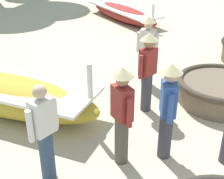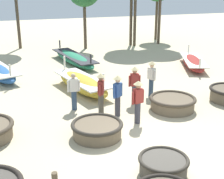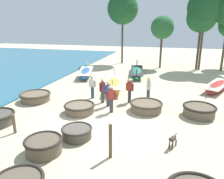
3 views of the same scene
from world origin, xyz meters
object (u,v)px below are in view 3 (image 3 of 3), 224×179
Objects in this scene: tree_leftmost at (202,18)px; fisherman_standing_right at (130,88)px; long_boat_white_hull at (137,72)px; coracle_far_left at (199,110)px; mooring_post_inland at (14,124)px; long_boat_ochre_hull at (217,86)px; fisherman_with_hat at (111,97)px; fisherman_crouching at (108,91)px; coracle_center at (35,96)px; fisherman_by_coracle at (149,87)px; tree_rightmost at (162,28)px; long_boat_blue_hull at (86,73)px; dog at (173,139)px; tree_left_mid at (206,7)px; coracle_tilted at (146,106)px; long_boat_red_hull at (114,85)px; fisherman_standing_left at (92,86)px; tree_center at (123,9)px; mooring_post_shoreline at (110,141)px; coracle_nearest at (44,145)px; fisherman_hauling at (102,89)px; coracle_upturned at (79,108)px; coracle_beside_post at (77,132)px.

fisherman_standing_right is at bearing -112.28° from tree_leftmost.
coracle_far_left is at bearing -61.64° from long_boat_white_hull.
coracle_far_left is 9.64m from mooring_post_inland.
tree_leftmost is at bearing 95.94° from long_boat_ochre_hull.
fisherman_with_hat is 1.01m from fisherman_crouching.
coracle_center is 1.21× the size of fisherman_crouching.
fisherman_by_coracle reaches higher than long_boat_ochre_hull.
long_boat_blue_hull is at bearing -136.47° from tree_rightmost.
long_boat_white_hull is 7.70m from fisherman_by_coracle.
dog is 7.20m from mooring_post_inland.
coracle_center is 19.12m from tree_left_mid.
coracle_center is 2.18× the size of mooring_post_inland.
coracle_center is 0.28× the size of tree_leftmost.
coracle_tilted is 1.16× the size of fisherman_crouching.
fisherman_with_hat is 1.00× the size of fisherman_standing_right.
long_boat_red_hull is 3.52m from fisherman_crouching.
long_boat_white_hull is 3.55× the size of fisherman_crouching.
fisherman_standing_left is (-6.80, 1.33, 0.50)m from coracle_far_left.
long_boat_blue_hull is 2.93× the size of fisherman_with_hat.
tree_center is 1.02× the size of tree_left_mid.
mooring_post_inland is at bearing 171.77° from mooring_post_shoreline.
tree_left_mid is at bearing 69.93° from fisherman_by_coracle.
coracle_nearest is at bearing -107.95° from fisherman_standing_right.
fisherman_by_coracle is at bearing 22.36° from fisherman_hauling.
dog is at bearing 19.81° from coracle_nearest.
long_boat_white_hull is at bearing 75.23° from mooring_post_inland.
coracle_upturned is 4.80m from mooring_post_shoreline.
long_boat_blue_hull is at bearing 121.01° from fisherman_with_hat.
dog is at bearing -110.43° from coracle_far_left.
fisherman_with_hat is at bearing -97.45° from tree_rightmost.
coracle_upturned is at bearing -116.78° from tree_leftmost.
coracle_beside_post is 20.88m from tree_center.
long_boat_white_hull is (5.29, 9.44, 0.02)m from coracle_center.
dog reaches higher than coracle_upturned.
fisherman_standing_left is 13.54m from tree_rightmost.
long_boat_white_hull reaches higher than coracle_nearest.
long_boat_ochre_hull is 3.27× the size of mooring_post_shoreline.
mooring_post_inland is at bearing -107.15° from tree_rightmost.
mooring_post_shoreline reaches higher than dog.
coracle_upturned is 0.21× the size of tree_center.
long_boat_ochre_hull is 14.59m from mooring_post_inland.
coracle_center is 6.29m from fisherman_standing_right.
fisherman_standing_right reaches higher than coracle_center.
coracle_beside_post is 0.93× the size of coracle_nearest.
mooring_post_inland is (-1.95, -3.08, 0.17)m from coracle_upturned.
tree_leftmost reaches higher than long_boat_blue_hull.
tree_left_mid is (6.63, 13.51, 5.63)m from fisherman_crouching.
coracle_far_left is at bearing 36.18° from coracle_beside_post.
fisherman_with_hat is at bearing -76.85° from long_boat_red_hull.
fisherman_by_coracle is at bearing -39.56° from long_boat_blue_hull.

